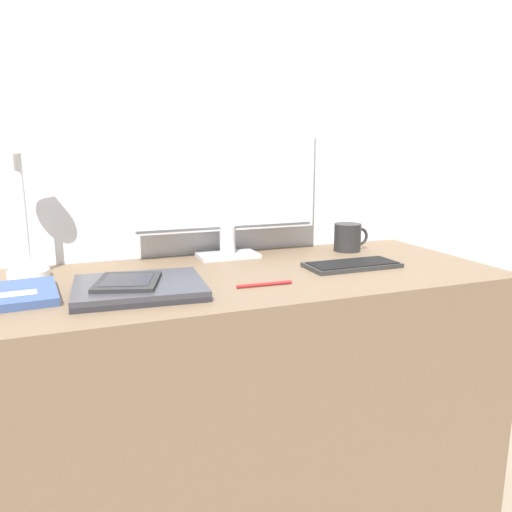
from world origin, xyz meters
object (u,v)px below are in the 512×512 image
Objects in this scene: laptop at (139,288)px; desk_lamp at (19,180)px; ereader at (128,282)px; notebook at (14,295)px; pen at (264,284)px; coffee_mug at (348,237)px; monitor at (226,172)px; keyboard at (352,265)px.

desk_lamp is (-0.25, 0.25, 0.24)m from laptop.
ereader is 0.50× the size of desk_lamp.
pen is at bearing -10.66° from notebook.
coffee_mug is (0.71, 0.25, 0.03)m from laptop.
laptop is 1.60× the size of ereader.
ereader is at bearing -138.13° from monitor.
keyboard is 0.60m from laptop.
notebook reaches higher than pen.
notebook is at bearing -156.76° from monitor.
pen is (0.32, -0.05, -0.02)m from ereader.
desk_lamp is at bearing -179.79° from coffee_mug.
desk_lamp is (-0.56, -0.06, -0.01)m from monitor.
ereader is 0.87× the size of notebook.
notebook is at bearing 169.34° from pen.
desk_lamp is at bearing 131.98° from ereader.
laptop is at bearing -11.26° from notebook.
keyboard is at bearing -0.66° from notebook.
laptop reaches higher than keyboard.
desk_lamp reaches higher than coffee_mug.
notebook is (-0.87, 0.01, 0.00)m from keyboard.
laptop is 0.27m from notebook.
monitor is 0.68m from notebook.
coffee_mug reaches higher than ereader.
ereader is (-0.63, -0.04, 0.02)m from keyboard.
keyboard is (0.29, -0.26, -0.25)m from monitor.
ereader is 0.78m from coffee_mug.
ereader is 1.38× the size of pen.
keyboard is at bearing 4.03° from ereader.
pen is at bearing -144.07° from coffee_mug.
ereader is at bearing -12.58° from notebook.
ereader reaches higher than keyboard.
monitor reaches higher than coffee_mug.
laptop is at bearing -135.97° from monitor.
desk_lamp reaches higher than notebook.
keyboard is 1.36× the size of ereader.
keyboard reaches higher than pen.
laptop reaches higher than pen.
coffee_mug is at bearing 35.93° from pen.
notebook is 1.00m from coffee_mug.
notebook is 1.84× the size of coffee_mug.
laptop is 0.30m from pen.
ereader is 0.40m from desk_lamp.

